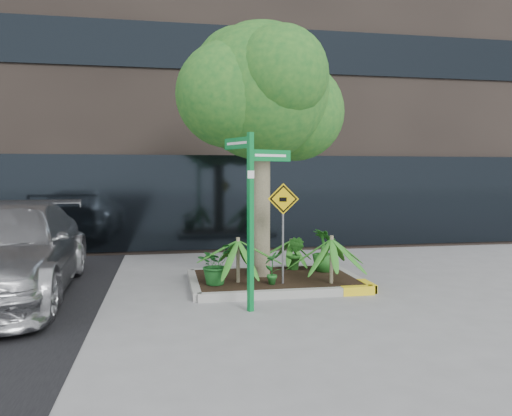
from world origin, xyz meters
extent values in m
plane|color=gray|center=(0.00, 0.00, 0.00)|extent=(80.00, 80.00, 0.00)
cube|color=#2D2621|center=(0.50, 8.50, 7.50)|extent=(18.00, 8.00, 15.00)
cube|color=#9E9E99|center=(0.20, 1.40, 0.07)|extent=(3.20, 0.15, 0.15)
cube|color=#9E9E99|center=(0.20, -0.80, 0.07)|extent=(3.20, 0.15, 0.15)
cube|color=#9E9E99|center=(-1.40, 0.30, 0.07)|extent=(0.15, 2.20, 0.15)
cube|color=#9E9E99|center=(1.80, 0.30, 0.07)|extent=(0.15, 2.20, 0.15)
cube|color=yellow|center=(1.50, -0.80, 0.07)|extent=(0.60, 0.17, 0.15)
cube|color=black|center=(0.20, 0.30, 0.12)|extent=(3.05, 2.05, 0.06)
cylinder|color=gray|center=(-0.04, 0.50, 1.68)|extent=(0.36, 0.36, 3.36)
cylinder|color=gray|center=(0.07, 0.50, 2.91)|extent=(0.64, 0.18, 1.09)
sphere|color=#195A20|center=(-0.04, 0.50, 3.80)|extent=(2.69, 2.69, 2.69)
sphere|color=#195A20|center=(0.75, 0.84, 3.47)|extent=(2.01, 2.01, 2.01)
sphere|color=#195A20|center=(-0.71, 0.28, 3.69)|extent=(2.01, 2.01, 2.01)
sphere|color=#195A20|center=(0.19, -0.17, 4.03)|extent=(1.79, 1.79, 1.79)
sphere|color=#195A20|center=(-0.37, 1.06, 4.25)|extent=(1.90, 1.90, 1.90)
cylinder|color=gray|center=(1.12, -0.43, 0.60)|extent=(0.07, 0.07, 0.90)
cylinder|color=gray|center=(-0.59, -0.04, 0.58)|extent=(0.07, 0.07, 0.85)
cylinder|color=gray|center=(0.76, 1.20, 0.47)|extent=(0.07, 0.07, 0.63)
imported|color=silver|center=(-4.72, 0.17, 0.83)|extent=(2.54, 5.80, 1.66)
imported|color=#19581F|center=(-1.02, -0.12, 0.53)|extent=(0.98, 0.98, 0.77)
imported|color=#22671E|center=(1.35, 0.70, 0.60)|extent=(0.69, 0.69, 0.90)
imported|color=#1F6523|center=(0.01, -0.32, 0.46)|extent=(0.46, 0.46, 0.63)
imported|color=#1E5619|center=(0.79, 0.96, 0.51)|extent=(0.56, 0.56, 0.72)
cube|color=#0B7E34|center=(-0.60, -1.50, 1.42)|extent=(0.11, 0.11, 2.85)
cube|color=#0B7E34|center=(-0.24, -1.35, 2.49)|extent=(0.74, 0.33, 0.18)
cube|color=#0B7E34|center=(-0.75, -1.14, 2.70)|extent=(0.33, 0.74, 0.18)
cube|color=white|center=(-0.24, -1.36, 2.49)|extent=(0.56, 0.24, 0.04)
cube|color=white|center=(-0.77, -1.14, 2.70)|extent=(0.24, 0.56, 0.04)
cube|color=white|center=(-0.60, -1.55, 2.19)|extent=(0.11, 0.05, 0.12)
cylinder|color=slate|center=(0.22, -0.31, 1.01)|extent=(0.06, 0.07, 1.72)
cube|color=yellow|center=(0.22, -0.32, 1.73)|extent=(0.55, 0.20, 0.58)
cube|color=black|center=(0.22, -0.33, 1.73)|extent=(0.49, 0.17, 0.51)
cube|color=yellow|center=(0.22, -0.34, 1.73)|extent=(0.41, 0.14, 0.44)
cube|color=black|center=(0.21, -0.34, 1.73)|extent=(0.13, 0.05, 0.08)
camera|label=1|loc=(-1.94, -9.24, 2.21)|focal=35.00mm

